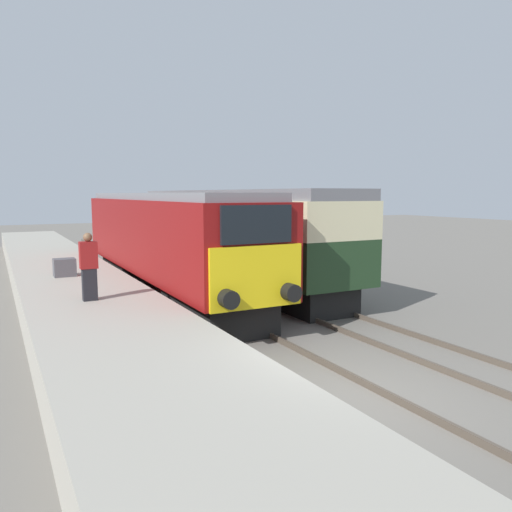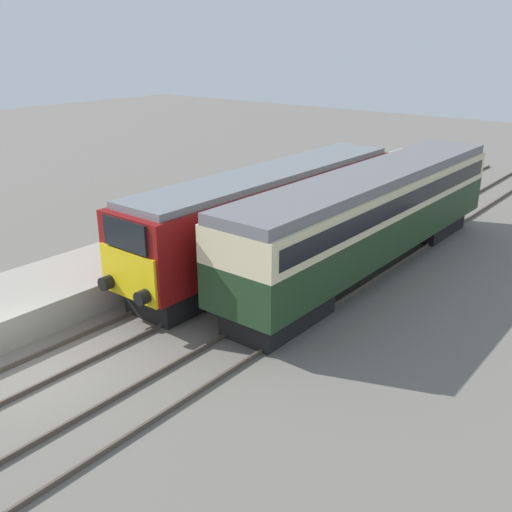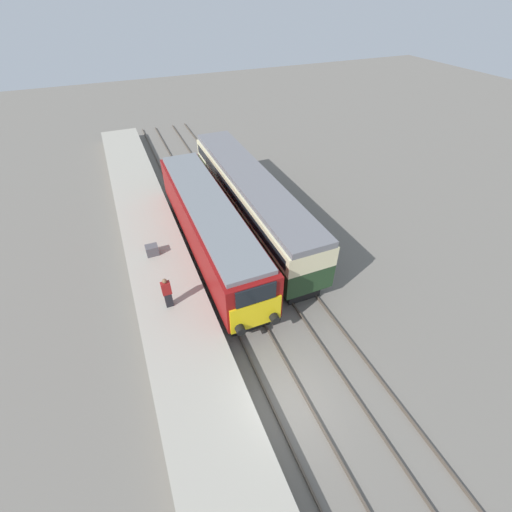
{
  "view_description": "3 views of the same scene",
  "coord_description": "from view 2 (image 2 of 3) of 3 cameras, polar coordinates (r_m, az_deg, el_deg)",
  "views": [
    {
      "loc": [
        -5.58,
        -6.97,
        3.78
      ],
      "look_at": [
        0.0,
        3.58,
        2.28
      ],
      "focal_mm": 35.0,
      "sensor_mm": 36.0,
      "label": 1
    },
    {
      "loc": [
        13.0,
        -6.38,
        8.43
      ],
      "look_at": [
        1.7,
        7.58,
        1.6
      ],
      "focal_mm": 40.0,
      "sensor_mm": 36.0,
      "label": 2
    },
    {
      "loc": [
        -3.97,
        -5.89,
        13.69
      ],
      "look_at": [
        1.7,
        7.58,
        1.6
      ],
      "focal_mm": 24.0,
      "sensor_mm": 36.0,
      "label": 3
    }
  ],
  "objects": [
    {
      "name": "ground_plane",
      "position": [
        16.76,
        -21.73,
        -11.04
      ],
      "size": [
        120.0,
        120.0,
        0.0
      ],
      "primitive_type": "plane",
      "color": "slate"
    },
    {
      "name": "platform_left",
      "position": [
        23.14,
        -9.0,
        0.52
      ],
      "size": [
        3.5,
        50.0,
        1.0
      ],
      "color": "#9E998C",
      "rests_on": "ground_plane"
    },
    {
      "name": "rails_near_track",
      "position": [
        19.19,
        -8.86,
        -5.27
      ],
      "size": [
        1.51,
        60.0,
        0.14
      ],
      "color": "#4C4238",
      "rests_on": "ground_plane"
    },
    {
      "name": "rails_far_track",
      "position": [
        17.08,
        -1.02,
        -8.49
      ],
      "size": [
        1.5,
        60.0,
        0.14
      ],
      "color": "#4C4238",
      "rests_on": "ground_plane"
    },
    {
      "name": "locomotive",
      "position": [
        22.35,
        1.61,
        4.45
      ],
      "size": [
        2.7,
        14.7,
        3.8
      ],
      "color": "black",
      "rests_on": "ground_plane"
    },
    {
      "name": "passenger_carriage",
      "position": [
        22.03,
        11.6,
        4.41
      ],
      "size": [
        2.75,
        16.12,
        3.92
      ],
      "color": "black",
      "rests_on": "ground_plane"
    },
    {
      "name": "person_on_platform",
      "position": [
        21.8,
        -12.63,
        2.85
      ],
      "size": [
        0.44,
        0.26,
        1.77
      ],
      "color": "black",
      "rests_on": "platform_left"
    },
    {
      "name": "luggage_crate",
      "position": [
        24.84,
        -4.78,
        4.08
      ],
      "size": [
        0.7,
        0.56,
        0.6
      ],
      "color": "#4C4C51",
      "rests_on": "platform_left"
    }
  ]
}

